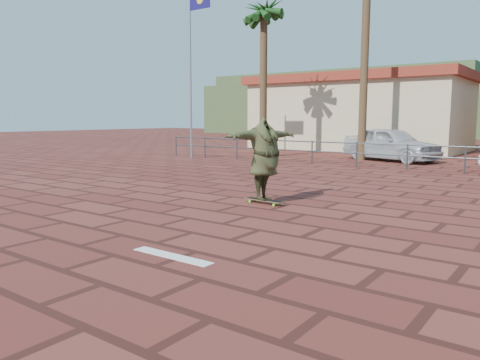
{
  "coord_description": "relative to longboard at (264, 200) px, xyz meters",
  "views": [
    {
      "loc": [
        5.32,
        -5.84,
        1.96
      ],
      "look_at": [
        0.15,
        1.19,
        0.8
      ],
      "focal_mm": 35.0,
      "sensor_mm": 36.0,
      "label": 1
    }
  ],
  "objects": [
    {
      "name": "flagpole",
      "position": [
        -9.38,
        7.99,
        4.56
      ],
      "size": [
        1.3,
        0.1,
        8.0
      ],
      "color": "gray",
      "rests_on": "ground"
    },
    {
      "name": "guardrail",
      "position": [
        0.5,
        8.99,
        0.6
      ],
      "size": [
        24.06,
        0.06,
        1.0
      ],
      "color": "#47494F",
      "rests_on": "ground"
    },
    {
      "name": "skateboarder",
      "position": [
        -0.0,
        0.0,
        0.96
      ],
      "size": [
        0.93,
        2.37,
        1.88
      ],
      "primitive_type": "imported",
      "rotation": [
        0.0,
        0.0,
        1.44
      ],
      "color": "#3A3D21",
      "rests_on": "longboard"
    },
    {
      "name": "palm_far_left",
      "position": [
        -7.0,
        10.49,
        6.75
      ],
      "size": [
        2.4,
        2.4,
        8.25
      ],
      "color": "brown",
      "rests_on": "ground"
    },
    {
      "name": "car_silver",
      "position": [
        -1.29,
        12.46,
        0.7
      ],
      "size": [
        4.9,
        3.2,
        1.55
      ],
      "primitive_type": "imported",
      "rotation": [
        0.0,
        0.0,
        1.24
      ],
      "color": "#BABDC1",
      "rests_on": "ground"
    },
    {
      "name": "building_west",
      "position": [
        -5.5,
        18.99,
        2.2
      ],
      "size": [
        12.6,
        7.6,
        4.5
      ],
      "color": "beige",
      "rests_on": "ground"
    },
    {
      "name": "ground",
      "position": [
        0.5,
        -3.01,
        -0.08
      ],
      "size": [
        120.0,
        120.0,
        0.0
      ],
      "primitive_type": "plane",
      "color": "maroon",
      "rests_on": "ground"
    },
    {
      "name": "longboard",
      "position": [
        0.0,
        0.0,
        0.0
      ],
      "size": [
        1.02,
        0.3,
        0.1
      ],
      "rotation": [
        0.0,
        0.0,
        -0.08
      ],
      "color": "olive",
      "rests_on": "ground"
    },
    {
      "name": "hill_back",
      "position": [
        -21.5,
        52.99,
        3.92
      ],
      "size": [
        35.0,
        14.0,
        8.0
      ],
      "primitive_type": "cube",
      "color": "#384C28",
      "rests_on": "ground"
    },
    {
      "name": "paint_stripe",
      "position": [
        1.2,
        -4.21,
        -0.08
      ],
      "size": [
        1.4,
        0.22,
        0.01
      ],
      "primitive_type": "cube",
      "color": "white",
      "rests_on": "ground"
    }
  ]
}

